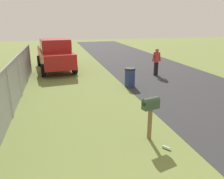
{
  "coord_description": "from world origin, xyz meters",
  "views": [
    {
      "loc": [
        0.24,
        2.13,
        3.2
      ],
      "look_at": [
        6.61,
        0.52,
        1.16
      ],
      "focal_mm": 35.68,
      "sensor_mm": 36.0,
      "label": 1
    }
  ],
  "objects_px": {
    "pickup_truck": "(55,54)",
    "trash_bin": "(130,77)",
    "pedestrian": "(156,60)",
    "mailbox": "(151,106)"
  },
  "relations": [
    {
      "from": "mailbox",
      "to": "trash_bin",
      "type": "height_order",
      "value": "mailbox"
    },
    {
      "from": "pickup_truck",
      "to": "trash_bin",
      "type": "relative_size",
      "value": 5.76
    },
    {
      "from": "mailbox",
      "to": "pedestrian",
      "type": "bearing_deg",
      "value": -41.76
    },
    {
      "from": "pickup_truck",
      "to": "pedestrian",
      "type": "height_order",
      "value": "pickup_truck"
    },
    {
      "from": "mailbox",
      "to": "pickup_truck",
      "type": "xyz_separation_m",
      "value": [
        10.02,
        2.44,
        0.13
      ]
    },
    {
      "from": "mailbox",
      "to": "pedestrian",
      "type": "relative_size",
      "value": 0.75
    },
    {
      "from": "trash_bin",
      "to": "pedestrian",
      "type": "bearing_deg",
      "value": -50.32
    },
    {
      "from": "mailbox",
      "to": "pedestrian",
      "type": "distance_m",
      "value": 7.82
    },
    {
      "from": "trash_bin",
      "to": "pedestrian",
      "type": "xyz_separation_m",
      "value": [
        1.93,
        -2.32,
        0.46
      ]
    },
    {
      "from": "mailbox",
      "to": "pickup_truck",
      "type": "height_order",
      "value": "pickup_truck"
    }
  ]
}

